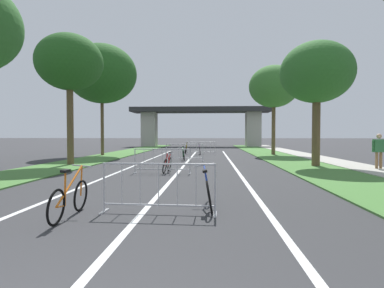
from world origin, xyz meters
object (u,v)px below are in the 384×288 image
at_px(tree_left_oak_near, 102,74).
at_px(bicycle_yellow_3, 186,149).
at_px(bicycle_green_5, 183,154).
at_px(crowd_barrier_second, 162,161).
at_px(bicycle_blue_0, 208,191).
at_px(tree_right_cypress_far, 317,73).
at_px(crowd_barrier_fourth, 201,148).
at_px(bicycle_purple_1, 200,150).
at_px(crowd_barrier_third, 184,152).
at_px(bicycle_red_2, 167,164).
at_px(crowd_barrier_nearest, 159,189).
at_px(bicycle_orange_4, 70,199).
at_px(tree_left_pine_far, 70,63).
at_px(pedestrian_with_backpack, 379,148).
at_px(tree_right_pine_near, 274,87).

relative_size(tree_left_oak_near, bicycle_yellow_3, 5.06).
height_order(tree_left_oak_near, bicycle_green_5, tree_left_oak_near).
bearing_deg(crowd_barrier_second, bicycle_blue_0, -71.96).
xyz_separation_m(tree_left_oak_near, tree_right_cypress_far, (13.81, -7.67, -1.58)).
distance_m(crowd_barrier_fourth, bicycle_purple_1, 0.41).
distance_m(crowd_barrier_third, bicycle_red_2, 6.25).
relative_size(crowd_barrier_third, bicycle_yellow_3, 1.41).
distance_m(bicycle_yellow_3, bicycle_green_5, 6.83).
height_order(tree_right_cypress_far, bicycle_purple_1, tree_right_cypress_far).
bearing_deg(crowd_barrier_nearest, bicycle_purple_1, 89.55).
bearing_deg(bicycle_purple_1, bicycle_orange_4, 82.47).
relative_size(tree_left_pine_far, pedestrian_with_backpack, 4.15).
bearing_deg(bicycle_yellow_3, bicycle_green_5, 84.96).
bearing_deg(crowd_barrier_third, tree_right_pine_near, 41.05).
bearing_deg(bicycle_blue_0, tree_right_pine_near, 72.90).
relative_size(crowd_barrier_fourth, bicycle_yellow_3, 1.41).
bearing_deg(crowd_barrier_nearest, tree_right_cypress_far, 57.19).
bearing_deg(crowd_barrier_third, pedestrian_with_backpack, -27.22).
bearing_deg(bicycle_yellow_3, bicycle_blue_0, 87.71).
bearing_deg(bicycle_orange_4, bicycle_blue_0, 19.83).
xyz_separation_m(tree_left_pine_far, bicycle_yellow_3, (5.37, 10.55, -5.05)).
bearing_deg(pedestrian_with_backpack, crowd_barrier_nearest, -134.93).
bearing_deg(tree_right_cypress_far, crowd_barrier_second, -155.90).
distance_m(tree_right_pine_near, bicycle_purple_1, 7.83).
bearing_deg(bicycle_yellow_3, pedestrian_with_backpack, 121.02).
bearing_deg(tree_left_oak_near, crowd_barrier_second, -59.67).
distance_m(crowd_barrier_nearest, bicycle_yellow_3, 20.58).
relative_size(tree_left_oak_near, pedestrian_with_backpack, 5.13).
relative_size(tree_left_oak_near, tree_right_cypress_far, 1.36).
distance_m(tree_left_pine_far, bicycle_blue_0, 13.04).
bearing_deg(tree_right_pine_near, crowd_barrier_third, -138.95).
xyz_separation_m(crowd_barrier_second, bicycle_orange_4, (-0.72, -7.10, -0.14)).
bearing_deg(pedestrian_with_backpack, tree_right_cypress_far, 149.19).
distance_m(tree_right_pine_near, crowd_barrier_nearest, 20.68).
xyz_separation_m(tree_right_cypress_far, bicycle_purple_1, (-6.27, 9.66, -4.40)).
distance_m(crowd_barrier_nearest, bicycle_red_2, 7.13).
xyz_separation_m(tree_right_cypress_far, pedestrian_with_backpack, (2.36, -1.46, -3.74)).
height_order(bicycle_red_2, bicycle_green_5, bicycle_red_2).
bearing_deg(crowd_barrier_second, tree_right_cypress_far, 24.10).
bearing_deg(tree_right_pine_near, bicycle_green_5, -141.39).
distance_m(crowd_barrier_nearest, crowd_barrier_second, 6.73).
relative_size(crowd_barrier_third, bicycle_purple_1, 1.40).
xyz_separation_m(crowd_barrier_second, bicycle_blue_0, (1.98, -6.09, -0.14)).
distance_m(crowd_barrier_nearest, crowd_barrier_fourth, 20.00).
bearing_deg(crowd_barrier_fourth, bicycle_orange_4, -95.43).
height_order(tree_left_oak_near, crowd_barrier_third, tree_left_oak_near).
height_order(crowd_barrier_third, bicycle_red_2, crowd_barrier_third).
height_order(tree_left_pine_far, bicycle_red_2, tree_left_pine_far).
height_order(bicycle_red_2, pedestrian_with_backpack, pedestrian_with_backpack).
distance_m(tree_right_pine_near, bicycle_yellow_3, 8.88).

